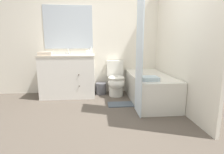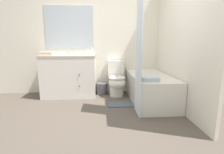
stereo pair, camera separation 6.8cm
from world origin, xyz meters
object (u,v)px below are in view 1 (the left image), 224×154
sink_faucet (69,53)px  bath_mat (122,104)px  toilet (116,80)px  soap_dispenser (91,51)px  hand_towel_folded (45,54)px  wastebasket (101,88)px  bath_towel_folded (150,78)px  bathtub (149,88)px  tissue_box (89,52)px  vanity_cabinet (68,75)px

sink_faucet → bath_mat: sink_faucet is taller
toilet → soap_dispenser: size_ratio=4.24×
hand_towel_folded → bath_mat: (1.48, -0.47, -0.92)m
wastebasket → bath_mat: size_ratio=0.47×
hand_towel_folded → bath_towel_folded: 2.07m
soap_dispenser → bathtub: bearing=-22.9°
bath_towel_folded → soap_dispenser: bearing=135.0°
tissue_box → bath_towel_folded: 1.49m
sink_faucet → soap_dispenser: soap_dispenser is taller
bathtub → bath_towel_folded: 0.61m
vanity_cabinet → hand_towel_folded: 0.65m
tissue_box → soap_dispenser: (0.03, -0.02, 0.03)m
vanity_cabinet → toilet: 1.03m
hand_towel_folded → bath_mat: size_ratio=0.47×
bathtub → tissue_box: size_ratio=11.10×
sink_faucet → wastebasket: 1.07m
bath_towel_folded → tissue_box: bearing=135.4°
sink_faucet → tissue_box: sink_faucet is taller
bathtub → wastebasket: bearing=149.2°
soap_dispenser → wastebasket: bearing=20.1°
sink_faucet → soap_dispenser: bearing=-20.9°
sink_faucet → soap_dispenser: 0.53m
sink_faucet → bath_towel_folded: 1.93m
bath_towel_folded → wastebasket: bearing=126.3°
toilet → tissue_box: tissue_box is taller
toilet → wastebasket: (-0.33, 0.13, -0.21)m
bathtub → toilet: bearing=144.9°
wastebasket → tissue_box: (-0.24, -0.06, 0.82)m
vanity_cabinet → bath_towel_folded: bearing=-33.7°
toilet → wastebasket: bearing=158.4°
wastebasket → bath_mat: (0.38, -0.74, -0.12)m
bathtub → hand_towel_folded: hand_towel_folded is taller
toilet → bath_mat: (0.06, -0.61, -0.33)m
vanity_cabinet → bathtub: bearing=-16.5°
sink_faucet → bath_towel_folded: size_ratio=0.52×
tissue_box → soap_dispenser: bearing=-28.3°
bathtub → hand_towel_folded: (-2.04, 0.29, 0.66)m
vanity_cabinet → wastebasket: vanity_cabinet is taller
vanity_cabinet → toilet: vanity_cabinet is taller
sink_faucet → tissue_box: size_ratio=1.02×
sink_faucet → bath_towel_folded: (1.48, -1.18, -0.37)m
soap_dispenser → sink_faucet: bearing=159.1°
vanity_cabinet → hand_towel_folded: size_ratio=4.40×
tissue_box → wastebasket: bearing=13.7°
tissue_box → bath_towel_folded: size_ratio=0.51×
bathtub → soap_dispenser: 1.44m
bath_towel_folded → bath_mat: size_ratio=0.51×
vanity_cabinet → bath_towel_folded: size_ratio=4.13×
hand_towel_folded → bath_towel_folded: hand_towel_folded is taller
vanity_cabinet → sink_faucet: size_ratio=8.00×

